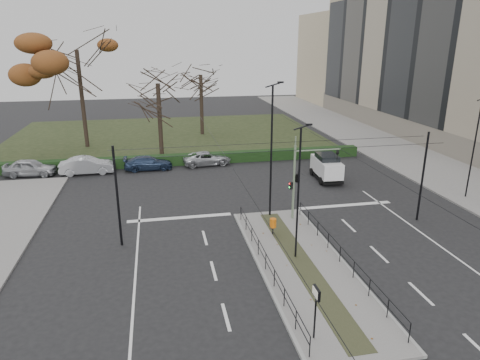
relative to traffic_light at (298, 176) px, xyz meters
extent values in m
plane|color=black|center=(-1.68, -3.59, -3.05)|extent=(140.00, 140.00, 0.00)
cube|color=slate|center=(-1.68, -6.09, -2.98)|extent=(4.40, 15.00, 0.14)
cube|color=slate|center=(16.32, 18.41, -2.98)|extent=(8.00, 90.00, 0.14)
cube|color=black|center=(-7.68, 28.41, -3.00)|extent=(38.00, 26.00, 0.10)
cube|color=black|center=(-7.68, 15.01, -2.55)|extent=(38.00, 1.00, 1.00)
cube|color=#BEAD89|center=(26.32, 20.41, 5.95)|extent=(12.00, 52.00, 18.00)
cube|color=black|center=(20.27, 20.41, 6.85)|extent=(0.10, 50.96, 14.76)
cylinder|color=black|center=(-3.73, -12.79, -2.46)|extent=(0.04, 0.04, 0.90)
cylinder|color=black|center=(-3.73, 0.41, -2.46)|extent=(0.04, 0.04, 0.90)
cylinder|color=black|center=(0.37, -12.79, -2.46)|extent=(0.04, 0.04, 0.90)
cylinder|color=black|center=(0.37, 0.41, -2.46)|extent=(0.04, 0.04, 0.90)
cylinder|color=black|center=(-3.73, -6.19, -2.01)|extent=(0.04, 13.20, 0.04)
cylinder|color=black|center=(0.37, -6.19, -2.01)|extent=(0.04, 13.20, 0.04)
cylinder|color=black|center=(-11.28, -1.59, -0.05)|extent=(0.14, 0.14, 6.00)
cylinder|color=black|center=(7.92, -1.59, -0.05)|extent=(0.14, 0.14, 6.00)
cylinder|color=black|center=(-1.68, -2.59, 2.45)|extent=(20.00, 0.02, 0.02)
cylinder|color=black|center=(-1.68, -0.59, 2.45)|extent=(20.00, 0.02, 0.02)
cylinder|color=black|center=(-5.18, -5.59, 2.25)|extent=(0.02, 34.00, 0.02)
cylinder|color=black|center=(1.82, -5.59, 2.25)|extent=(0.02, 34.00, 0.02)
cylinder|color=slate|center=(-0.29, 0.00, -0.41)|extent=(0.15, 0.15, 4.99)
cylinder|color=slate|center=(1.25, 0.00, 1.70)|extent=(3.07, 0.10, 0.10)
imported|color=black|center=(2.59, 0.00, 1.22)|extent=(0.17, 0.19, 0.86)
imported|color=black|center=(-0.08, 0.00, -0.03)|extent=(0.71, 1.95, 0.77)
cube|color=black|center=(-0.46, 0.00, -0.60)|extent=(0.21, 0.15, 0.48)
sphere|color=#FF0C0C|center=(-0.56, 0.00, -0.46)|extent=(0.11, 0.11, 0.11)
sphere|color=#0CE533|center=(-0.56, 0.00, -0.72)|extent=(0.11, 0.11, 0.11)
cylinder|color=black|center=(-2.25, -2.18, -2.65)|extent=(0.08, 0.08, 0.50)
cylinder|color=#C75B0B|center=(-2.25, -2.18, -2.15)|extent=(0.40, 0.40, 0.55)
cylinder|color=black|center=(-3.18, -11.78, -1.82)|extent=(0.08, 0.08, 2.17)
cube|color=black|center=(-3.18, -11.78, -0.84)|extent=(0.11, 0.60, 0.46)
cube|color=silver|center=(-3.24, -11.78, -0.84)|extent=(0.02, 0.52, 0.38)
cylinder|color=black|center=(-1.78, -5.19, 0.69)|extent=(0.11, 0.11, 7.20)
cube|color=black|center=(-1.37, -5.19, 4.43)|extent=(0.31, 0.13, 0.09)
cylinder|color=black|center=(-1.63, 0.82, 1.44)|extent=(0.13, 0.13, 8.69)
cube|color=black|center=(-1.15, 0.82, 5.95)|extent=(0.38, 0.15, 0.11)
cylinder|color=black|center=(13.95, 1.44, 0.78)|extent=(0.11, 0.11, 7.36)
imported|color=#A7A9AE|center=(-20.08, 13.92, -2.29)|extent=(4.61, 2.26, 1.51)
imported|color=#A7A9AE|center=(-15.20, 13.56, -2.27)|extent=(4.77, 1.81, 1.55)
imported|color=#1F2E4A|center=(-9.84, 13.83, -2.41)|extent=(4.42, 1.88, 1.27)
imported|color=#A7A9AE|center=(-4.28, 14.41, -2.41)|extent=(4.80, 2.58, 1.28)
cube|color=silver|center=(5.23, 7.83, -1.89)|extent=(1.96, 4.13, 1.30)
cube|color=black|center=(5.23, 7.83, -1.11)|extent=(1.70, 2.31, 0.61)
cube|color=black|center=(5.23, 7.83, -2.75)|extent=(2.00, 4.21, 0.18)
cylinder|color=black|center=(5.99, 6.45, -2.72)|extent=(0.26, 0.67, 0.66)
cylinder|color=black|center=(4.30, 6.56, -2.72)|extent=(0.26, 0.67, 0.66)
cylinder|color=black|center=(6.17, 9.10, -2.72)|extent=(0.26, 0.67, 0.66)
cylinder|color=black|center=(4.48, 9.21, -2.72)|extent=(0.26, 0.67, 0.66)
cylinder|color=black|center=(-16.65, 24.07, 2.27)|extent=(0.44, 0.44, 10.43)
ellipsoid|color=brown|center=(-16.65, 24.07, 7.49)|extent=(10.15, 10.15, 6.56)
cylinder|color=black|center=(-3.21, 28.29, 0.73)|extent=(0.44, 0.44, 7.36)
cylinder|color=black|center=(-8.50, 19.15, 0.68)|extent=(0.44, 0.44, 7.26)
camera|label=1|loc=(-8.83, -25.23, 8.42)|focal=32.00mm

